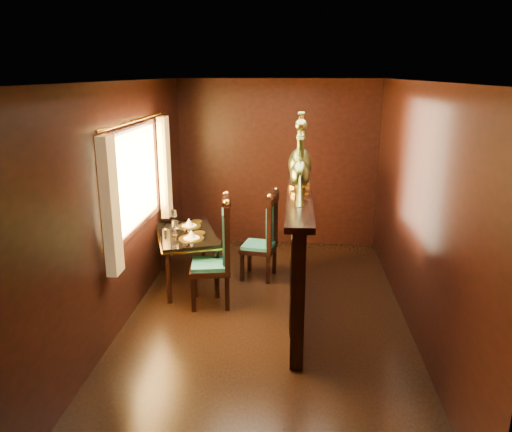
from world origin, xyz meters
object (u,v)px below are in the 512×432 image
at_px(dining_table, 186,238).
at_px(peacock_right, 300,150).
at_px(chair_left, 220,248).
at_px(chair_right, 267,233).
at_px(peacock_left, 300,162).

relative_size(dining_table, peacock_right, 1.56).
relative_size(chair_left, chair_right, 1.10).
height_order(chair_left, peacock_right, peacock_right).
height_order(chair_right, peacock_right, peacock_right).
distance_m(dining_table, peacock_left, 1.90).
bearing_deg(dining_table, peacock_right, -36.28).
bearing_deg(peacock_right, chair_left, -173.16).
height_order(dining_table, peacock_right, peacock_right).
bearing_deg(peacock_left, chair_left, 167.38).
distance_m(chair_right, peacock_right, 1.40).
bearing_deg(peacock_left, peacock_right, 90.00).
bearing_deg(peacock_left, dining_table, 152.30).
height_order(dining_table, chair_right, chair_right).
bearing_deg(peacock_right, chair_right, 120.34).
bearing_deg(peacock_left, chair_right, 112.02).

